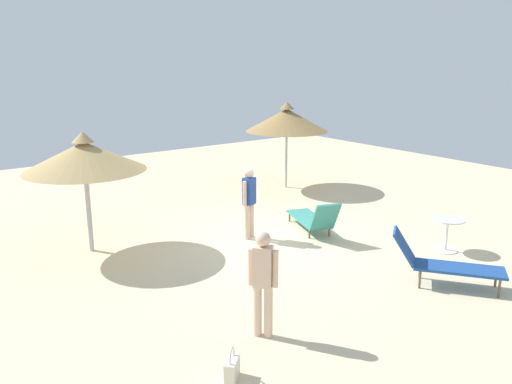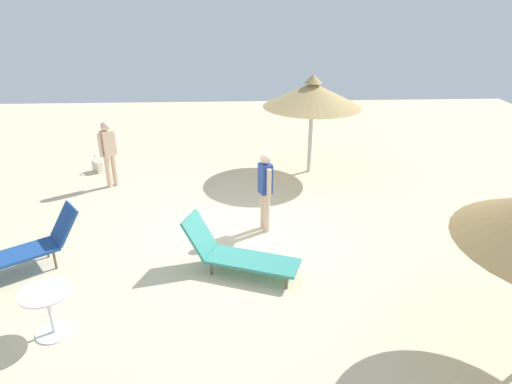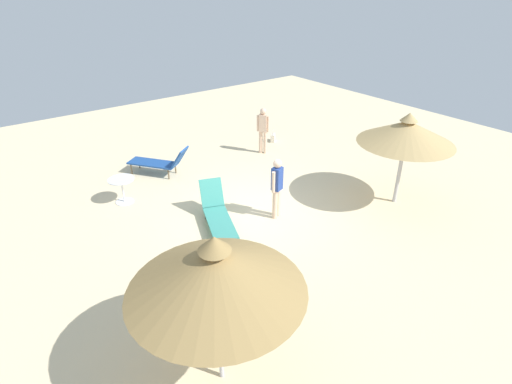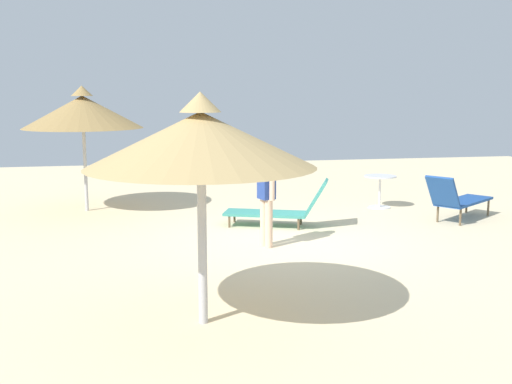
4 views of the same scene
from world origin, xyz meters
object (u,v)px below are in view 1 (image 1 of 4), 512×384
object	(u,v)px
lounge_chair_front	(314,218)
person_standing_near_left	(263,278)
handbag	(232,368)
person_standing_near_right	(249,199)
parasol_umbrella_far_left	(287,120)
parasol_umbrella_center	(84,156)
lounge_chair_back	(442,262)
side_table_round	(447,229)

from	to	relation	value
lounge_chair_front	person_standing_near_left	bearing A→B (deg)	-51.76
handbag	person_standing_near_right	bearing A→B (deg)	141.44
parasol_umbrella_far_left	person_standing_near_left	xyz separation A→B (m)	(6.88, -6.24, -1.21)
lounge_chair_front	handbag	world-z (taller)	lounge_chair_front
parasol_umbrella_far_left	lounge_chair_front	distance (m)	4.84
parasol_umbrella_center	lounge_chair_back	world-z (taller)	parasol_umbrella_center
lounge_chair_back	lounge_chair_front	world-z (taller)	lounge_chair_back
side_table_round	parasol_umbrella_center	bearing A→B (deg)	-127.02
handbag	lounge_chair_back	bearing A→B (deg)	91.26
person_standing_near_left	handbag	distance (m)	1.43
handbag	side_table_round	distance (m)	6.45
lounge_chair_front	parasol_umbrella_far_left	bearing A→B (deg)	148.29
lounge_chair_back	side_table_round	size ratio (longest dim) A/B	2.67
lounge_chair_back	side_table_round	world-z (taller)	lounge_chair_back
handbag	side_table_round	bearing A→B (deg)	99.83
parasol_umbrella_center	lounge_chair_back	size ratio (longest dim) A/B	1.34
person_standing_near_right	side_table_round	distance (m)	4.36
lounge_chair_back	person_standing_near_left	bearing A→B (deg)	-98.39
parasol_umbrella_far_left	side_table_round	bearing A→B (deg)	-7.96
person_standing_near_right	lounge_chair_front	bearing A→B (deg)	67.54
handbag	parasol_umbrella_center	bearing A→B (deg)	177.65
lounge_chair_front	handbag	bearing A→B (deg)	-52.81
person_standing_near_right	side_table_round	bearing A→B (deg)	42.23
parasol_umbrella_center	handbag	xyz separation A→B (m)	(5.71, -0.23, -1.91)
lounge_chair_back	person_standing_near_right	world-z (taller)	person_standing_near_right
parasol_umbrella_center	handbag	world-z (taller)	parasol_umbrella_center
lounge_chair_back	person_standing_near_left	size ratio (longest dim) A/B	1.17
parasol_umbrella_center	side_table_round	xyz separation A→B (m)	(4.61, 6.12, -1.58)
lounge_chair_back	person_standing_near_right	size ratio (longest dim) A/B	1.17
lounge_chair_back	handbag	size ratio (longest dim) A/B	4.12
person_standing_near_right	parasol_umbrella_center	bearing A→B (deg)	-113.65
lounge_chair_front	handbag	xyz separation A→B (m)	(3.71, -4.89, -0.19)
lounge_chair_back	parasol_umbrella_far_left	bearing A→B (deg)	161.15
person_standing_near_right	parasol_umbrella_far_left	bearing A→B (deg)	130.17
lounge_chair_front	parasol_umbrella_center	bearing A→B (deg)	-113.28
parasol_umbrella_far_left	lounge_chair_back	size ratio (longest dim) A/B	1.40
side_table_round	person_standing_near_right	bearing A→B (deg)	-137.77
parasol_umbrella_center	person_standing_near_left	bearing A→B (deg)	8.67
parasol_umbrella_center	lounge_chair_front	bearing A→B (deg)	66.72
handbag	parasol_umbrella_far_left	bearing A→B (deg)	136.08
person_standing_near_right	handbag	world-z (taller)	person_standing_near_right
parasol_umbrella_far_left	parasol_umbrella_center	bearing A→B (deg)	-75.48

